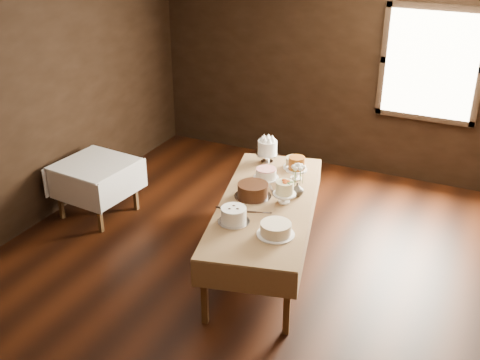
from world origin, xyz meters
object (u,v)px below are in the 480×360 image
object	(u,v)px
cake_cream	(276,229)
cake_server_c	(271,188)
cake_lattice	(266,174)
cake_server_a	(264,213)
side_table	(95,169)
cake_flowers	(284,193)
cake_server_e	(230,211)
cake_swirl	(234,216)
display_table	(266,206)
flower_vase	(297,189)
cake_chocolate	(253,191)
cake_server_d	(294,192)
cake_speckled	(295,163)
cake_meringue	(267,152)
cake_caramel	(296,169)

from	to	relation	value
cake_cream	cake_server_c	distance (m)	0.94
cake_lattice	cake_server_a	xyz separation A→B (m)	(0.29, -0.72, -0.05)
side_table	cake_flowers	size ratio (longest dim) A/B	3.58
cake_cream	cake_server_e	xyz separation A→B (m)	(-0.57, 0.21, -0.05)
cake_swirl	cake_server_c	distance (m)	0.81
display_table	flower_vase	distance (m)	0.37
cake_chocolate	cake_server_a	size ratio (longest dim) A/B	1.75
cake_lattice	cake_swirl	size ratio (longest dim) A/B	1.03
side_table	cake_server_c	bearing A→B (deg)	5.59
cake_server_a	flower_vase	size ratio (longest dim) A/B	1.75
cake_chocolate	cake_server_d	size ratio (longest dim) A/B	1.75
cake_lattice	cake_swirl	xyz separation A→B (m)	(0.10, -1.01, 0.02)
cake_server_c	cake_server_d	xyz separation A→B (m)	(0.25, 0.01, 0.00)
cake_speckled	cake_server_a	distance (m)	1.12
display_table	cake_server_e	bearing A→B (deg)	-124.87
cake_server_a	cake_server_e	xyz separation A→B (m)	(-0.31, -0.11, 0.00)
side_table	cake_chocolate	xyz separation A→B (m)	(2.06, -0.05, 0.19)
cake_lattice	flower_vase	size ratio (longest dim) A/B	2.29
cake_meringue	flower_vase	distance (m)	0.87
cake_server_e	cake_server_c	bearing A→B (deg)	81.58
cake_server_c	cake_server_e	xyz separation A→B (m)	(-0.16, -0.63, 0.00)
flower_vase	cake_flowers	bearing A→B (deg)	-107.09
side_table	cake_chocolate	bearing A→B (deg)	-1.40
side_table	cake_server_c	xyz separation A→B (m)	(2.15, 0.21, 0.12)
cake_lattice	cake_cream	size ratio (longest dim) A/B	0.87
side_table	flower_vase	size ratio (longest dim) A/B	6.35
cake_caramel	cake_chocolate	size ratio (longest dim) A/B	0.64
cake_speckled	cake_flowers	xyz separation A→B (m)	(0.20, -0.82, 0.05)
side_table	cake_server_d	bearing A→B (deg)	5.32
cake_meringue	cake_server_c	xyz separation A→B (m)	(0.30, -0.59, -0.12)
display_table	cake_server_d	bearing A→B (deg)	59.58
cake_swirl	cake_server_e	size ratio (longest dim) A/B	1.27
cake_speckled	cake_flowers	bearing A→B (deg)	-76.25
cake_swirl	cake_server_a	size ratio (longest dim) A/B	1.27
display_table	cake_speckled	world-z (taller)	cake_speckled
cake_caramel	cake_server_a	xyz separation A→B (m)	(-0.01, -0.84, -0.11)
cake_meringue	cake_server_c	bearing A→B (deg)	-63.26
cake_meringue	cake_speckled	bearing A→B (deg)	-0.02
cake_swirl	cake_server_d	world-z (taller)	cake_swirl
cake_caramel	display_table	bearing A→B (deg)	-97.76
display_table	cake_server_e	distance (m)	0.42
display_table	cake_speckled	xyz separation A→B (m)	(-0.03, 0.88, 0.11)
cake_meringue	cake_speckled	size ratio (longest dim) A/B	0.96
cake_cream	cake_server_e	bearing A→B (deg)	159.32
cake_caramel	cake_meringue	bearing A→B (deg)	149.31
cake_speckled	cake_server_d	bearing A→B (deg)	-69.69
cake_meringue	cake_lattice	size ratio (longest dim) A/B	0.89
cake_meringue	cake_speckled	xyz separation A→B (m)	(0.34, -0.00, -0.07)
cake_caramel	cake_cream	size ratio (longest dim) A/B	0.75
cake_flowers	cake_swirl	bearing A→B (deg)	-115.99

